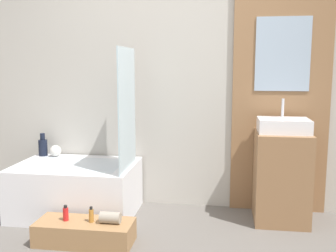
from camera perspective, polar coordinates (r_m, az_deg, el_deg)
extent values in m
cube|color=#B7B2A8|center=(3.87, 0.62, 7.38)|extent=(4.20, 0.06, 2.60)
cube|color=#8E6642|center=(3.82, 16.15, 7.02)|extent=(0.89, 0.03, 2.60)
cube|color=#9EB2C6|center=(3.80, 16.32, 9.98)|extent=(0.49, 0.01, 0.67)
cube|color=white|center=(3.84, -13.14, -8.91)|extent=(1.11, 0.77, 0.48)
cube|color=silver|center=(3.78, -13.27, -5.46)|extent=(0.86, 0.54, 0.01)
cube|color=silver|center=(3.44, -5.97, 2.43)|extent=(0.01, 0.56, 1.06)
cube|color=#997047|center=(3.28, -11.98, -14.86)|extent=(0.77, 0.31, 0.18)
cube|color=#8E6642|center=(3.69, 16.10, -7.12)|extent=(0.47, 0.49, 0.81)
cube|color=white|center=(3.59, 16.41, 0.06)|extent=(0.44, 0.34, 0.12)
cylinder|color=silver|center=(3.67, 16.31, 2.53)|extent=(0.02, 0.02, 0.17)
cylinder|color=black|center=(4.20, -17.68, -3.03)|extent=(0.09, 0.09, 0.16)
cylinder|color=black|center=(4.18, -17.76, -1.49)|extent=(0.05, 0.05, 0.07)
sphere|color=silver|center=(4.14, -16.02, -3.48)|extent=(0.11, 0.11, 0.11)
cylinder|color=red|center=(3.28, -14.63, -12.28)|extent=(0.04, 0.04, 0.10)
cylinder|color=black|center=(3.26, -14.67, -11.25)|extent=(0.03, 0.03, 0.02)
cylinder|color=#B2752D|center=(3.21, -11.07, -12.66)|extent=(0.04, 0.04, 0.10)
cylinder|color=black|center=(3.18, -11.10, -11.61)|extent=(0.02, 0.02, 0.02)
cylinder|color=gray|center=(3.16, -8.38, -13.01)|extent=(0.16, 0.09, 0.09)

